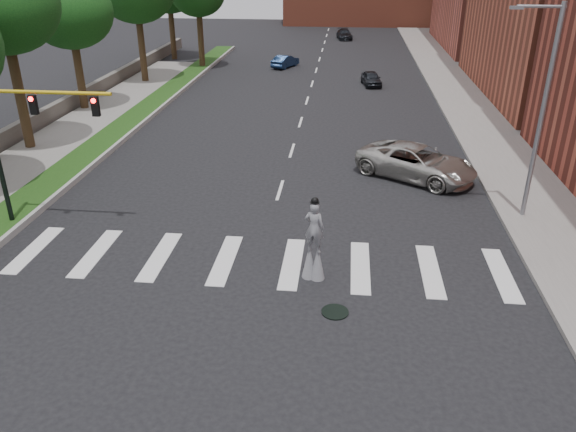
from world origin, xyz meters
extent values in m
plane|color=black|center=(0.00, 0.00, 0.00)|extent=(160.00, 160.00, 0.00)
cube|color=#183A10|center=(-11.50, 20.00, 0.12)|extent=(2.00, 60.00, 0.25)
cube|color=#979791|center=(-10.45, 20.00, 0.14)|extent=(0.20, 60.00, 0.28)
cube|color=slate|center=(-14.50, 10.00, 0.09)|extent=(4.00, 60.00, 0.18)
cube|color=slate|center=(12.50, 25.00, 0.09)|extent=(5.00, 90.00, 0.18)
cube|color=#534E47|center=(-17.00, 22.00, 0.55)|extent=(0.50, 56.00, 1.10)
cylinder|color=black|center=(3.00, -2.00, 0.02)|extent=(0.90, 0.90, 0.04)
cylinder|color=slate|center=(11.00, 6.00, 4.50)|extent=(0.20, 0.20, 9.00)
cylinder|color=slate|center=(10.20, 6.00, 8.80)|extent=(1.80, 0.12, 0.12)
cube|color=slate|center=(9.30, 6.00, 8.75)|extent=(0.50, 0.18, 0.12)
cylinder|color=gold|center=(-8.40, 3.00, 5.80)|extent=(5.20, 0.14, 0.14)
cube|color=black|center=(-9.00, 3.00, 5.30)|extent=(0.28, 0.18, 0.75)
cylinder|color=#FF0C0C|center=(-9.00, 2.90, 5.55)|extent=(0.18, 0.06, 0.18)
cube|color=black|center=(-6.50, 3.00, 5.30)|extent=(0.28, 0.18, 0.75)
cylinder|color=#FF0C0C|center=(-6.50, 2.90, 5.55)|extent=(0.18, 0.06, 0.18)
cylinder|color=#332414|center=(2.30, 0.05, 0.53)|extent=(0.07, 0.07, 1.06)
cylinder|color=#332414|center=(1.99, 0.12, 0.53)|extent=(0.07, 0.07, 1.06)
cone|color=slate|center=(2.30, 0.05, 0.66)|extent=(0.52, 0.52, 1.32)
cone|color=slate|center=(1.99, 0.12, 0.66)|extent=(0.52, 0.52, 1.32)
imported|color=slate|center=(2.14, 0.09, 2.02)|extent=(0.79, 0.61, 1.92)
sphere|color=black|center=(2.14, 0.09, 3.04)|extent=(0.26, 0.26, 0.26)
cylinder|color=black|center=(2.14, 0.09, 2.99)|extent=(0.34, 0.34, 0.02)
cube|color=yellow|center=(2.18, 0.22, 2.55)|extent=(0.22, 0.05, 0.10)
imported|color=#B6B4AC|center=(6.79, 10.38, 0.85)|extent=(6.71, 5.69, 1.71)
imported|color=black|center=(5.11, 31.88, 0.59)|extent=(1.97, 3.67, 1.19)
imported|color=#142749|center=(-3.15, 39.13, 0.60)|extent=(2.59, 3.86, 1.20)
imported|color=black|center=(2.41, 58.81, 0.61)|extent=(2.33, 4.44, 1.23)
cylinder|color=#332414|center=(-15.41, 12.62, 3.26)|extent=(0.56, 0.56, 6.51)
ellipsoid|color=#0F3411|center=(-15.41, 12.62, 8.02)|extent=(6.02, 6.02, 5.12)
cylinder|color=#332414|center=(-16.05, 21.52, 2.68)|extent=(0.56, 0.56, 5.36)
ellipsoid|color=#0F3411|center=(-16.05, 21.52, 6.83)|extent=(5.85, 5.85, 4.97)
cylinder|color=#332414|center=(-14.69, 30.96, 3.04)|extent=(0.56, 0.56, 6.08)
cylinder|color=#332414|center=(-15.48, 42.58, 2.86)|extent=(0.56, 0.56, 5.72)
cylinder|color=#332414|center=(-11.26, 37.95, 2.84)|extent=(0.56, 0.56, 5.68)
camera|label=1|loc=(3.06, -17.28, 10.81)|focal=35.00mm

